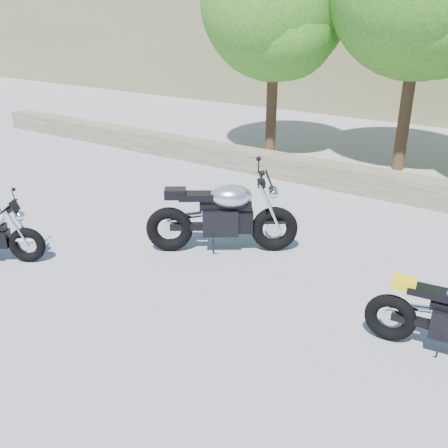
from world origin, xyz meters
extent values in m
plane|color=gray|center=(0.00, 0.00, 0.00)|extent=(90.00, 90.00, 0.00)
cube|color=brown|center=(0.00, 5.50, 0.25)|extent=(22.00, 0.55, 0.50)
cylinder|color=#382314|center=(-2.50, 7.20, 1.51)|extent=(0.28, 0.28, 3.02)
sphere|color=#286C18|center=(-2.00, 6.90, 3.13)|extent=(2.38, 2.38, 2.38)
cylinder|color=#382314|center=(0.80, 7.60, 1.68)|extent=(0.28, 0.28, 3.36)
sphere|color=#286C18|center=(1.30, 7.30, 3.48)|extent=(2.64, 2.64, 2.64)
torus|color=black|center=(0.47, 2.02, 0.37)|extent=(0.71, 0.57, 0.74)
torus|color=black|center=(-0.89, 1.09, 0.37)|extent=(0.71, 0.57, 0.74)
cylinder|color=silver|center=(0.47, 2.02, 0.37)|extent=(0.23, 0.18, 0.25)
cylinder|color=silver|center=(-0.89, 1.09, 0.37)|extent=(0.23, 0.18, 0.25)
cube|color=black|center=(-0.23, 1.54, 0.51)|extent=(0.65, 0.60, 0.41)
cube|color=black|center=(-0.17, 1.59, 0.76)|extent=(0.77, 0.61, 0.11)
ellipsoid|color=silver|center=(-0.10, 1.63, 0.92)|extent=(0.80, 0.74, 0.35)
cube|color=black|center=(-0.52, 1.35, 0.92)|extent=(0.62, 0.53, 0.10)
cube|color=black|center=(-0.80, 1.15, 0.97)|extent=(0.40, 0.37, 0.15)
cylinder|color=black|center=(0.28, 1.89, 1.18)|extent=(0.46, 0.65, 0.04)
sphere|color=silver|center=(0.43, 2.00, 0.99)|extent=(0.21, 0.21, 0.21)
torus|color=black|center=(-2.43, -0.42, 0.28)|extent=(0.54, 0.42, 0.56)
cylinder|color=silver|center=(-2.43, -0.42, 0.28)|extent=(0.18, 0.13, 0.19)
cylinder|color=black|center=(-2.58, -0.51, 0.90)|extent=(0.34, 0.50, 0.03)
sphere|color=silver|center=(-2.46, -0.44, 0.75)|extent=(0.16, 0.16, 0.16)
torus|color=black|center=(2.71, 0.70, 0.29)|extent=(0.60, 0.22, 0.59)
cylinder|color=silver|center=(2.71, 0.70, 0.29)|extent=(0.20, 0.06, 0.20)
cube|color=black|center=(3.07, 0.74, 0.73)|extent=(0.48, 0.25, 0.08)
cube|color=yellow|center=(2.80, 0.71, 0.77)|extent=(0.28, 0.21, 0.12)
camera|label=1|loc=(3.83, -4.37, 3.54)|focal=40.00mm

